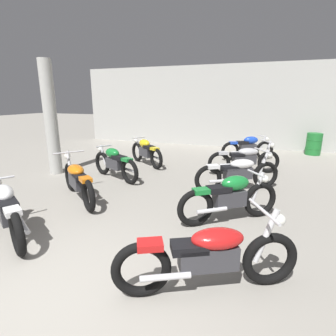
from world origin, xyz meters
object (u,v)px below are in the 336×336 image
(support_pillar, at_px, (51,119))
(motorcycle_right_row_4, at_px, (248,147))
(oil_drum, at_px, (314,144))
(motorcycle_right_row_1, at_px, (230,197))
(motorcycle_right_row_0, at_px, (209,255))
(motorcycle_left_row_1, at_px, (78,180))
(motorcycle_left_row_3, at_px, (146,151))
(motorcycle_left_row_2, at_px, (115,163))
(motorcycle_right_row_2, at_px, (238,172))
(motorcycle_right_row_3, at_px, (245,159))
(motorcycle_left_row_0, at_px, (7,210))

(support_pillar, bearing_deg, motorcycle_right_row_4, 35.60)
(motorcycle_right_row_4, height_order, oil_drum, motorcycle_right_row_4)
(support_pillar, relative_size, motorcycle_right_row_1, 1.95)
(motorcycle_right_row_0, bearing_deg, motorcycle_left_row_1, 150.33)
(motorcycle_left_row_3, bearing_deg, motorcycle_left_row_2, -95.07)
(motorcycle_left_row_3, distance_m, motorcycle_right_row_2, 3.49)
(motorcycle_right_row_1, bearing_deg, motorcycle_right_row_4, 90.04)
(motorcycle_right_row_1, relative_size, oil_drum, 1.93)
(motorcycle_left_row_3, bearing_deg, motorcycle_right_row_2, -26.56)
(motorcycle_right_row_3, bearing_deg, oil_drum, 57.81)
(motorcycle_left_row_0, distance_m, motorcycle_right_row_2, 4.75)
(motorcycle_left_row_0, relative_size, motorcycle_left_row_1, 0.98)
(motorcycle_left_row_2, bearing_deg, motorcycle_right_row_2, 2.84)
(motorcycle_left_row_2, bearing_deg, motorcycle_right_row_0, -46.54)
(support_pillar, bearing_deg, motorcycle_left_row_0, -58.11)
(motorcycle_left_row_3, relative_size, motorcycle_right_row_3, 0.82)
(motorcycle_right_row_1, relative_size, motorcycle_right_row_2, 0.87)
(motorcycle_right_row_2, height_order, oil_drum, motorcycle_right_row_2)
(motorcycle_right_row_4, bearing_deg, motorcycle_left_row_2, -131.92)
(motorcycle_left_row_2, height_order, motorcycle_right_row_4, same)
(motorcycle_left_row_0, bearing_deg, motorcycle_right_row_0, -2.39)
(motorcycle_right_row_3, bearing_deg, motorcycle_right_row_0, -90.18)
(motorcycle_left_row_0, bearing_deg, motorcycle_left_row_2, 91.09)
(motorcycle_left_row_2, relative_size, oil_drum, 2.15)
(motorcycle_left_row_3, bearing_deg, motorcycle_right_row_0, -58.87)
(motorcycle_left_row_2, height_order, motorcycle_right_row_2, motorcycle_right_row_2)
(support_pillar, bearing_deg, motorcycle_left_row_3, 40.74)
(motorcycle_left_row_0, xyz_separation_m, motorcycle_left_row_3, (0.09, 5.06, 0.00))
(support_pillar, bearing_deg, motorcycle_left_row_1, -37.39)
(motorcycle_right_row_1, distance_m, motorcycle_right_row_2, 1.74)
(motorcycle_right_row_1, xyz_separation_m, motorcycle_right_row_3, (0.02, 3.32, -0.01))
(motorcycle_right_row_0, bearing_deg, motorcycle_right_row_1, 90.06)
(motorcycle_right_row_0, xyz_separation_m, motorcycle_right_row_2, (-0.02, 3.63, 0.00))
(support_pillar, bearing_deg, motorcycle_right_row_2, 2.80)
(motorcycle_right_row_0, height_order, motorcycle_right_row_2, same)
(motorcycle_right_row_3, bearing_deg, motorcycle_left_row_3, -179.74)
(motorcycle_left_row_0, height_order, motorcycle_right_row_1, same)
(motorcycle_left_row_3, relative_size, motorcycle_right_row_1, 1.01)
(motorcycle_right_row_4, distance_m, oil_drum, 2.98)
(motorcycle_left_row_2, bearing_deg, motorcycle_left_row_1, -88.15)
(motorcycle_left_row_0, distance_m, motorcycle_left_row_2, 3.34)
(motorcycle_left_row_2, relative_size, motorcycle_right_row_3, 0.91)
(motorcycle_left_row_2, bearing_deg, support_pillar, -177.27)
(motorcycle_left_row_3, relative_size, motorcycle_right_row_0, 0.83)
(motorcycle_left_row_2, height_order, oil_drum, motorcycle_left_row_2)
(motorcycle_left_row_1, distance_m, motorcycle_right_row_4, 6.20)
(support_pillar, relative_size, motorcycle_right_row_2, 1.71)
(support_pillar, relative_size, oil_drum, 3.76)
(motorcycle_right_row_1, bearing_deg, motorcycle_right_row_3, 89.68)
(motorcycle_right_row_0, distance_m, motorcycle_right_row_3, 5.21)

